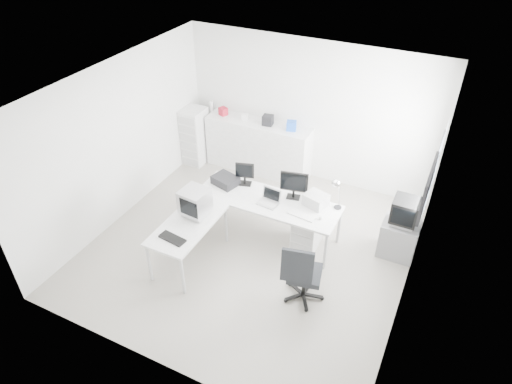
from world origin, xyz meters
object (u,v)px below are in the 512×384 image
at_px(crt_tv, 405,212).
at_px(side_desk, 189,242).
at_px(drawer_pedestal, 307,231).
at_px(lcd_monitor_small, 245,174).
at_px(filing_cabinet, 195,136).
at_px(tv_cabinet, 398,239).
at_px(main_desk, 267,218).
at_px(lcd_monitor_large, 294,186).
at_px(sideboard, 258,147).
at_px(laptop, 268,199).
at_px(crt_monitor, 195,203).
at_px(inkjet_printer, 225,180).
at_px(laser_printer, 316,200).
at_px(office_chair, 305,271).

bearing_deg(crt_tv, side_desk, -151.38).
bearing_deg(drawer_pedestal, lcd_monitor_small, 170.91).
bearing_deg(crt_tv, filing_cabinet, 167.10).
xyz_separation_m(side_desk, tv_cabinet, (2.95, 1.61, -0.06)).
bearing_deg(tv_cabinet, filing_cabinet, 167.10).
height_order(main_desk, lcd_monitor_large, lcd_monitor_large).
bearing_deg(tv_cabinet, crt_tv, 0.00).
distance_m(sideboard, filing_cabinet, 1.37).
bearing_deg(laptop, sideboard, 125.93).
distance_m(lcd_monitor_large, filing_cabinet, 3.06).
xyz_separation_m(crt_monitor, filing_cabinet, (-1.55, 2.39, -0.37)).
xyz_separation_m(lcd_monitor_small, tv_cabinet, (2.65, 0.26, -0.64)).
bearing_deg(filing_cabinet, inkjet_printer, -42.97).
bearing_deg(main_desk, side_desk, -127.69).
bearing_deg(laser_printer, side_desk, -123.88).
bearing_deg(filing_cabinet, main_desk, -32.74).
height_order(side_desk, drawer_pedestal, side_desk).
height_order(lcd_monitor_small, office_chair, lcd_monitor_small).
bearing_deg(filing_cabinet, laptop, -33.85).
relative_size(office_chair, sideboard, 0.49).
bearing_deg(inkjet_printer, tv_cabinet, 23.52).
height_order(main_desk, laser_printer, laser_printer).
xyz_separation_m(side_desk, inkjet_printer, (0.00, 1.20, 0.45)).
xyz_separation_m(main_desk, side_desk, (-0.85, -1.10, 0.00)).
bearing_deg(filing_cabinet, crt_tv, -12.90).
bearing_deg(laser_printer, crt_tv, 28.75).
relative_size(side_desk, crt_monitor, 3.05).
distance_m(lcd_monitor_large, crt_monitor, 1.63).
xyz_separation_m(drawer_pedestal, office_chair, (0.37, -1.09, 0.23)).
height_order(drawer_pedestal, lcd_monitor_large, lcd_monitor_large).
xyz_separation_m(drawer_pedestal, tv_cabinet, (1.40, 0.46, 0.01)).
height_order(laser_printer, office_chair, office_chair).
height_order(drawer_pedestal, filing_cabinet, filing_cabinet).
bearing_deg(drawer_pedestal, side_desk, -143.43).
bearing_deg(side_desk, filing_cabinet, 120.37).
bearing_deg(lcd_monitor_large, lcd_monitor_small, 167.63).
height_order(main_desk, side_desk, same).
distance_m(lcd_monitor_small, filing_cabinet, 2.28).
height_order(main_desk, inkjet_printer, inkjet_printer).
bearing_deg(laptop, laser_printer, 30.71).
bearing_deg(inkjet_printer, lcd_monitor_small, 42.16).
bearing_deg(crt_tv, laser_printer, -167.85).
bearing_deg(inkjet_printer, crt_monitor, -74.41).
relative_size(side_desk, laser_printer, 4.02).
bearing_deg(side_desk, crt_monitor, 90.00).
height_order(inkjet_printer, crt_tv, crt_tv).
distance_m(laser_printer, crt_tv, 1.38).
distance_m(crt_tv, filing_cabinet, 4.62).
xyz_separation_m(drawer_pedestal, crt_tv, (1.40, 0.46, 0.55)).
bearing_deg(office_chair, lcd_monitor_large, 106.80).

